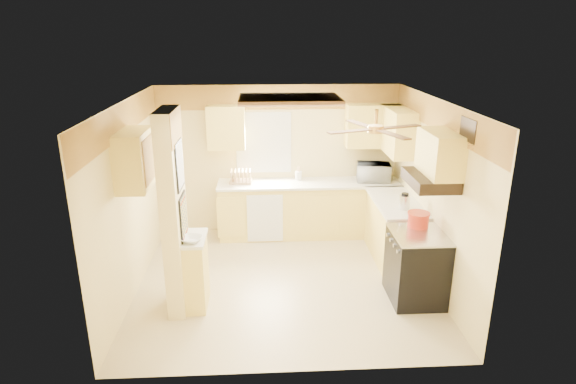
{
  "coord_description": "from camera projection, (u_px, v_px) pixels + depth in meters",
  "views": [
    {
      "loc": [
        -0.29,
        -5.98,
        3.34
      ],
      "look_at": [
        0.07,
        0.35,
        1.19
      ],
      "focal_mm": 30.0,
      "sensor_mm": 36.0,
      "label": 1
    }
  ],
  "objects": [
    {
      "name": "countertop_back",
      "position": [
        310.0,
        183.0,
        7.98
      ],
      "size": [
        3.04,
        0.64,
        0.04
      ],
      "primitive_type": "cube",
      "color": "silver",
      "rests_on": "lower_cabinets_back"
    },
    {
      "name": "ceiling_light_panel",
      "position": [
        289.0,
        99.0,
        6.44
      ],
      "size": [
        1.35,
        0.95,
        0.06
      ],
      "color": "brown",
      "rests_on": "ceiling"
    },
    {
      "name": "wall_left",
      "position": [
        130.0,
        199.0,
        6.24
      ],
      "size": [
        0.0,
        3.8,
        3.8
      ],
      "primitive_type": "plane",
      "rotation": [
        1.57,
        0.0,
        1.57
      ],
      "color": "#F3DC94",
      "rests_on": "floor"
    },
    {
      "name": "partition_ledge",
      "position": [
        196.0,
        273.0,
        6.02
      ],
      "size": [
        0.25,
        0.55,
        0.9
      ],
      "primitive_type": "cube",
      "color": "#FFDF75",
      "rests_on": "floor"
    },
    {
      "name": "wall_right",
      "position": [
        433.0,
        194.0,
        6.45
      ],
      "size": [
        0.0,
        3.8,
        3.8
      ],
      "primitive_type": "plane",
      "rotation": [
        1.57,
        0.0,
        -1.57
      ],
      "color": "#F3DC94",
      "rests_on": "floor"
    },
    {
      "name": "bowl",
      "position": [
        191.0,
        239.0,
        5.72
      ],
      "size": [
        0.31,
        0.31,
        0.06
      ],
      "primitive_type": "imported",
      "rotation": [
        0.0,
        0.0,
        -0.32
      ],
      "color": "white",
      "rests_on": "ledge_top"
    },
    {
      "name": "wall_front",
      "position": [
        294.0,
        263.0,
        4.55
      ],
      "size": [
        4.0,
        0.0,
        4.0
      ],
      "primitive_type": "plane",
      "rotation": [
        -1.57,
        0.0,
        0.0
      ],
      "color": "#F3DC94",
      "rests_on": "floor"
    },
    {
      "name": "kettle",
      "position": [
        405.0,
        202.0,
        6.75
      ],
      "size": [
        0.15,
        0.15,
        0.23
      ],
      "color": "silver",
      "rests_on": "countertop_right"
    },
    {
      "name": "poster_nashville",
      "position": [
        183.0,
        217.0,
        5.77
      ],
      "size": [
        0.02,
        0.42,
        0.57
      ],
      "color": "black",
      "rests_on": "partition_column"
    },
    {
      "name": "ceiling",
      "position": [
        284.0,
        101.0,
        5.94
      ],
      "size": [
        4.0,
        4.0,
        0.0
      ],
      "primitive_type": "plane",
      "rotation": [
        3.14,
        0.0,
        0.0
      ],
      "color": "white",
      "rests_on": "wall_back"
    },
    {
      "name": "upper_cab_back_left",
      "position": [
        226.0,
        127.0,
        7.74
      ],
      "size": [
        0.6,
        0.35,
        0.7
      ],
      "primitive_type": "cube",
      "color": "#FFDF75",
      "rests_on": "wall_back"
    },
    {
      "name": "countertop_right",
      "position": [
        396.0,
        202.0,
        7.11
      ],
      "size": [
        0.64,
        1.44,
        0.04
      ],
      "primitive_type": "cube",
      "color": "silver",
      "rests_on": "lower_cabinets_right"
    },
    {
      "name": "ledge_top",
      "position": [
        194.0,
        239.0,
        5.87
      ],
      "size": [
        0.28,
        0.58,
        0.04
      ],
      "primitive_type": "cube",
      "color": "silver",
      "rests_on": "partition_ledge"
    },
    {
      "name": "window",
      "position": [
        264.0,
        143.0,
        8.02
      ],
      "size": [
        0.92,
        0.02,
        1.02
      ],
      "color": "white",
      "rests_on": "wall_back"
    },
    {
      "name": "vent_grate",
      "position": [
        468.0,
        130.0,
        5.26
      ],
      "size": [
        0.02,
        0.4,
        0.25
      ],
      "primitive_type": "cube",
      "color": "black",
      "rests_on": "wall_right"
    },
    {
      "name": "dish_rack",
      "position": [
        241.0,
        178.0,
        7.93
      ],
      "size": [
        0.38,
        0.29,
        0.21
      ],
      "color": "#D9B17D",
      "rests_on": "countertop_back"
    },
    {
      "name": "lower_cabinets_right",
      "position": [
        395.0,
        231.0,
        7.26
      ],
      "size": [
        0.6,
        1.4,
        0.9
      ],
      "primitive_type": "cube",
      "color": "#FFDF75",
      "rests_on": "floor"
    },
    {
      "name": "dutch_oven",
      "position": [
        418.0,
        219.0,
        6.21
      ],
      "size": [
        0.29,
        0.29,
        0.19
      ],
      "color": "red",
      "rests_on": "stove"
    },
    {
      "name": "partition_column",
      "position": [
        174.0,
        214.0,
        5.75
      ],
      "size": [
        0.2,
        0.7,
        2.5
      ],
      "primitive_type": "cube",
      "color": "#F3DC94",
      "rests_on": "floor"
    },
    {
      "name": "microwave",
      "position": [
        374.0,
        172.0,
        8.0
      ],
      "size": [
        0.58,
        0.44,
        0.3
      ],
      "primitive_type": "imported",
      "rotation": [
        0.0,
        0.0,
        3.01
      ],
      "color": "white",
      "rests_on": "countertop_back"
    },
    {
      "name": "upper_cab_left_wall",
      "position": [
        135.0,
        159.0,
        5.82
      ],
      "size": [
        0.35,
        0.75,
        0.7
      ],
      "primitive_type": "cube",
      "color": "#FFDF75",
      "rests_on": "wall_left"
    },
    {
      "name": "upper_cab_back_right",
      "position": [
        373.0,
        126.0,
        7.87
      ],
      "size": [
        0.9,
        0.35,
        0.7
      ],
      "primitive_type": "cube",
      "color": "#FFDF75",
      "rests_on": "wall_back"
    },
    {
      "name": "utensil_crock",
      "position": [
        299.0,
        175.0,
        8.08
      ],
      "size": [
        0.11,
        0.11,
        0.23
      ],
      "color": "white",
      "rests_on": "countertop_back"
    },
    {
      "name": "stove",
      "position": [
        416.0,
        266.0,
        6.17
      ],
      "size": [
        0.68,
        0.77,
        0.92
      ],
      "color": "black",
      "rests_on": "floor"
    },
    {
      "name": "poster_menu",
      "position": [
        180.0,
        165.0,
        5.56
      ],
      "size": [
        0.02,
        0.42,
        0.57
      ],
      "color": "black",
      "rests_on": "partition_column"
    },
    {
      "name": "wall_back",
      "position": [
        279.0,
        160.0,
        8.14
      ],
      "size": [
        4.0,
        0.0,
        4.0
      ],
      "primitive_type": "plane",
      "rotation": [
        1.57,
        0.0,
        0.0
      ],
      "color": "#F3DC94",
      "rests_on": "floor"
    },
    {
      "name": "range_hood",
      "position": [
        430.0,
        180.0,
        5.8
      ],
      "size": [
        0.5,
        0.76,
        0.14
      ],
      "primitive_type": "cube",
      "color": "black",
      "rests_on": "upper_cab_over_stove"
    },
    {
      "name": "upper_cab_over_stove",
      "position": [
        440.0,
        153.0,
        5.7
      ],
      "size": [
        0.35,
        0.76,
        0.52
      ],
      "primitive_type": "cube",
      "color": "#FFDF75",
      "rests_on": "wall_right"
    },
    {
      "name": "lower_cabinets_back",
      "position": [
        309.0,
        210.0,
        8.14
      ],
      "size": [
        3.0,
        0.6,
        0.9
      ],
      "primitive_type": "cube",
      "color": "#FFDF75",
      "rests_on": "floor"
    },
    {
      "name": "dishwasher_panel",
      "position": [
        265.0,
        218.0,
        7.81
      ],
      "size": [
        0.58,
        0.02,
        0.8
      ],
      "primitive_type": "cube",
      "color": "white",
      "rests_on": "lower_cabinets_back"
    },
    {
      "name": "wallpaper_border",
      "position": [
        278.0,
        97.0,
        7.78
      ],
      "size": [
        4.0,
        0.02,
        0.4
      ],
      "primitive_type": "cube",
      "color": "#F0B747",
      "rests_on": "wall_back"
    },
    {
      "name": "ceiling_fan",
      "position": [
        376.0,
        128.0,
        5.4
      ],
      "size": [
        1.15,
        1.15,
        0.26
      ],
      "color": "gold",
      "rests_on": "ceiling"
    },
    {
      "name": "upper_cab_right",
      "position": [
        398.0,
        131.0,
        7.43
      ],
      "size": [
        0.35,
        1.0,
        0.7
      ],
      "primitive_type": "cube",
      "color": "#FFDF75",
      "rests_on": "wall_right"
    },
    {
      "name": "floor",
      "position": [
        284.0,
        281.0,
        6.74
      ],
      "size": [
        4.0,
        4.0,
        0.0
      ],
      "primitive_type": "plane",
      "color": "#C7B38A",
      "rests_on": "ground"
    }
  ]
}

